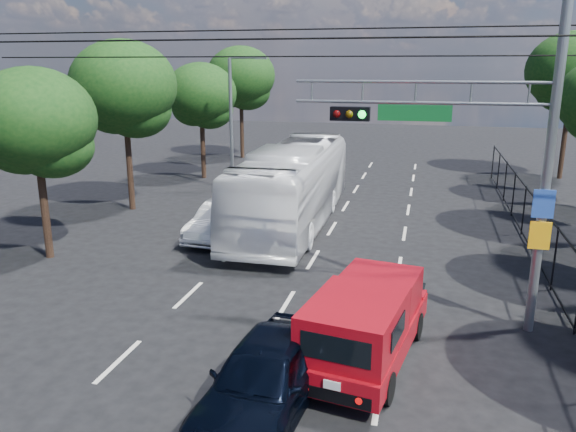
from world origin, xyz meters
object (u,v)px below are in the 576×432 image
(red_pickup, at_px, (367,321))
(white_bus, at_px, (293,186))
(navy_hatchback, at_px, (265,377))
(signal_mast, at_px, (498,125))
(white_van, at_px, (222,220))

(red_pickup, height_order, white_bus, white_bus)
(red_pickup, distance_m, navy_hatchback, 2.98)
(signal_mast, relative_size, red_pickup, 1.78)
(navy_hatchback, xyz_separation_m, white_bus, (-2.60, 13.30, 0.93))
(red_pickup, bearing_deg, signal_mast, 44.10)
(signal_mast, bearing_deg, white_van, 148.53)
(navy_hatchback, distance_m, white_van, 11.84)
(signal_mast, bearing_deg, red_pickup, -135.90)
(signal_mast, relative_size, white_bus, 0.77)
(signal_mast, xyz_separation_m, white_van, (-9.33, 5.71, -4.54))
(navy_hatchback, relative_size, white_bus, 0.37)
(navy_hatchback, distance_m, white_bus, 13.58)
(navy_hatchback, bearing_deg, signal_mast, 54.29)
(red_pickup, height_order, white_van, red_pickup)
(navy_hatchback, bearing_deg, red_pickup, 60.36)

